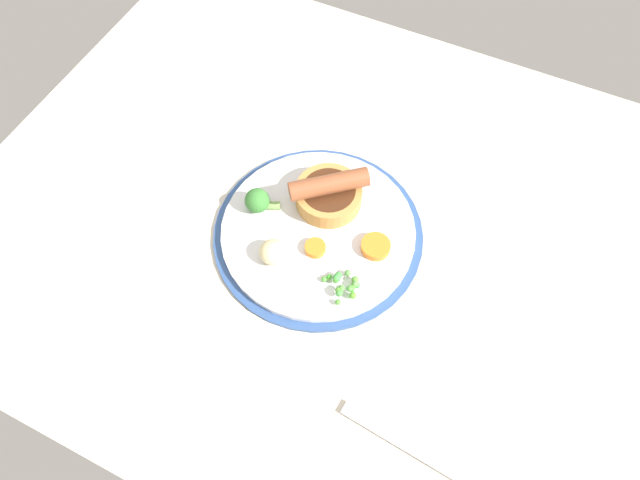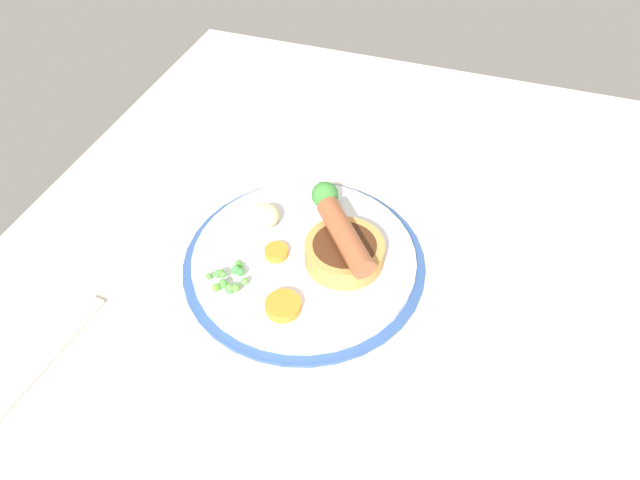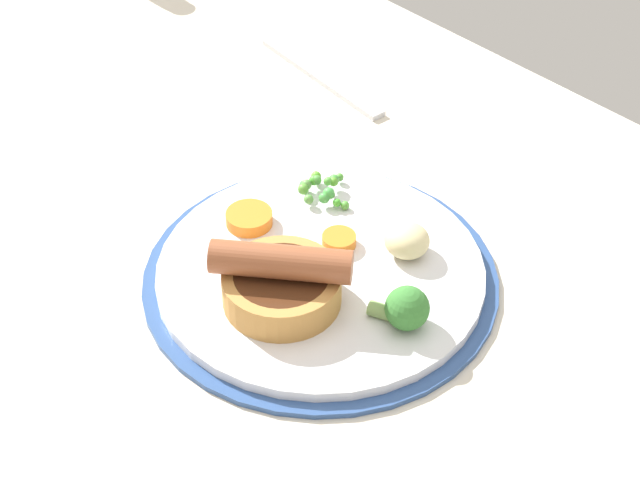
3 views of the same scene
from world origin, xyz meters
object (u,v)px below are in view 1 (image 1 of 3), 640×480
broccoli_floret_near (258,201)px  carrot_slice_0 (315,248)px  pea_pile (344,284)px  potato_chunk_0 (273,252)px  dinner_plate (318,232)px  sausage_pudding (329,193)px  carrot_slice_1 (376,246)px  fork (414,449)px

broccoli_floret_near → carrot_slice_0: (-9.76, 2.64, -1.14)cm
pea_pile → broccoli_floret_near: broccoli_floret_near is taller
pea_pile → potato_chunk_0: size_ratio=1.37×
pea_pile → broccoli_floret_near: (15.30, -5.96, 0.73)cm
pea_pile → potato_chunk_0: (9.90, -0.06, 0.43)cm
pea_pile → broccoli_floret_near: 16.44cm
dinner_plate → carrot_slice_0: bearing=108.8°
dinner_plate → broccoli_floret_near: broccoli_floret_near is taller
sausage_pudding → pea_pile: bearing=-96.2°
broccoli_floret_near → carrot_slice_1: (-16.77, -0.91, -1.06)cm
dinner_plate → fork: dinner_plate is taller
dinner_plate → pea_pile: 9.28cm
sausage_pudding → broccoli_floret_near: (8.08, 5.01, -0.42)cm
dinner_plate → pea_pile: bearing=136.0°
dinner_plate → potato_chunk_0: bearing=61.9°
pea_pile → fork: bearing=137.0°
sausage_pudding → carrot_slice_1: (-8.69, 4.10, -1.48)cm
potato_chunk_0 → carrot_slice_0: (-4.37, -3.26, -0.83)cm
dinner_plate → pea_pile: size_ratio=5.60×
pea_pile → carrot_slice_1: pea_pile is taller
broccoli_floret_near → fork: 36.49cm
pea_pile → carrot_slice_0: pea_pile is taller
broccoli_floret_near → potato_chunk_0: broccoli_floret_near is taller
carrot_slice_0 → fork: carrot_slice_0 is taller
pea_pile → fork: pea_pile is taller
dinner_plate → carrot_slice_1: 8.17cm
dinner_plate → carrot_slice_1: bearing=-176.2°
sausage_pudding → potato_chunk_0: bearing=-143.4°
fork → carrot_slice_1: bearing=-51.9°
carrot_slice_1 → carrot_slice_0: bearing=26.9°
carrot_slice_0 → pea_pile: bearing=149.0°
dinner_plate → broccoli_floret_near: (8.74, 0.37, 2.44)cm
pea_pile → broccoli_floret_near: size_ratio=1.09×
potato_chunk_0 → fork: potato_chunk_0 is taller
potato_chunk_0 → carrot_slice_0: 5.52cm
fork → potato_chunk_0: bearing=-24.4°
carrot_slice_1 → pea_pile: bearing=77.9°
sausage_pudding → carrot_slice_0: bearing=-117.2°
dinner_plate → sausage_pudding: bearing=-81.9°
broccoli_floret_near → carrot_slice_0: 10.18cm
potato_chunk_0 → carrot_slice_0: bearing=-143.2°
pea_pile → carrot_slice_1: bearing=-102.1°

